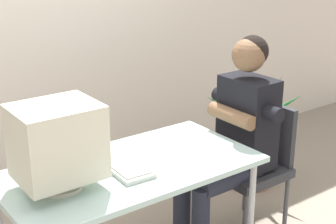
% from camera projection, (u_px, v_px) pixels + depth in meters
% --- Properties ---
extents(desk, '(1.37, 0.71, 0.73)m').
position_uv_depth(desk, '(130.00, 175.00, 2.66)').
color(desk, '#B7B7BC').
rests_on(desk, ground_plane).
extents(crt_monitor, '(0.40, 0.32, 0.42)m').
position_uv_depth(crt_monitor, '(58.00, 142.00, 2.34)').
color(crt_monitor, beige).
rests_on(crt_monitor, desk).
extents(keyboard, '(0.19, 0.43, 0.03)m').
position_uv_depth(keyboard, '(122.00, 164.00, 2.63)').
color(keyboard, silver).
rests_on(keyboard, desk).
extents(office_chair, '(0.43, 0.43, 0.86)m').
position_uv_depth(office_chair, '(254.00, 160.00, 3.27)').
color(office_chair, '#4C4C51').
rests_on(office_chair, ground_plane).
extents(person_seated, '(0.73, 0.54, 1.32)m').
position_uv_depth(person_seated, '(234.00, 135.00, 3.08)').
color(person_seated, black).
rests_on(person_seated, ground_plane).
extents(potted_plant, '(0.67, 0.68, 0.89)m').
position_uv_depth(potted_plant, '(253.00, 143.00, 3.90)').
color(potted_plant, '#9E6647').
rests_on(potted_plant, ground_plane).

